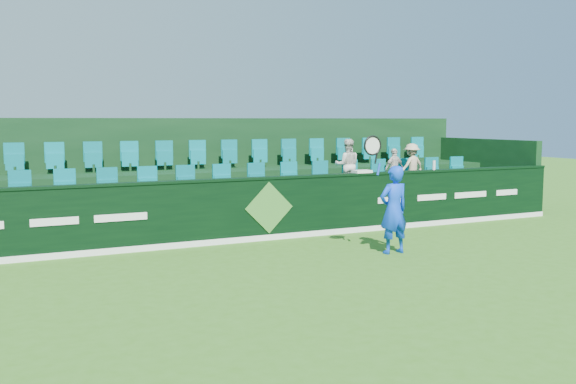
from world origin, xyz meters
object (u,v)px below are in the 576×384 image
spectator_left (347,165)px  towel (362,171)px  spectator_right (412,166)px  drinks_bottle (434,165)px  spectator_middle (394,169)px  tennis_player (393,209)px

spectator_left → towel: (-0.28, -1.12, -0.06)m
spectator_right → towel: size_ratio=2.80×
towel → drinks_bottle: 2.05m
spectator_left → drinks_bottle: spectator_left is taller
spectator_left → spectator_right: bearing=-156.3°
spectator_middle → spectator_right: 0.54m
tennis_player → spectator_middle: size_ratio=2.23×
spectator_left → drinks_bottle: 2.09m
tennis_player → drinks_bottle: bearing=39.9°
towel → drinks_bottle: drinks_bottle is taller
spectator_middle → spectator_right: spectator_right is taller
tennis_player → spectator_right: tennis_player is taller
towel → tennis_player: bearing=-108.4°
spectator_middle → spectator_left: bearing=-8.7°
spectator_middle → spectator_right: size_ratio=0.90×
towel → spectator_right: bearing=26.8°
spectator_middle → drinks_bottle: spectator_middle is taller
spectator_left → spectator_middle: 1.40m
tennis_player → spectator_left: tennis_player is taller
tennis_player → towel: tennis_player is taller
tennis_player → spectator_right: size_ratio=2.01×
tennis_player → spectator_left: size_ratio=1.78×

